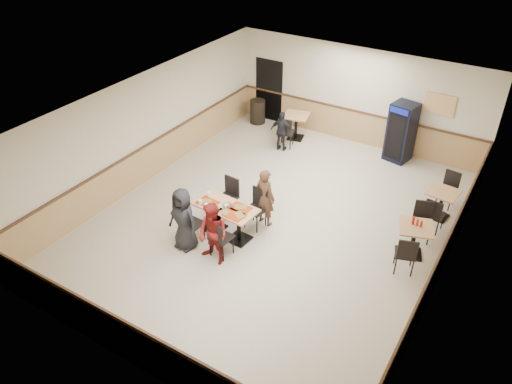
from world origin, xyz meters
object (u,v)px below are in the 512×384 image
Objects in this scene: diner_woman_left at (183,219)px; back_table at (296,123)px; lone_diner at (282,131)px; main_table at (226,216)px; diner_man_opposite at (265,197)px; side_table_far at (442,200)px; diner_woman_right at (213,234)px; side_table_near at (414,236)px; trash_bin at (258,111)px; pepsi_cooler at (401,132)px.

diner_woman_left is 6.16m from back_table.
main_table is at bearing 93.59° from lone_diner.
side_table_far is at bearing -133.70° from diner_man_opposite.
side_table_near is (3.66, 2.51, -0.23)m from diner_woman_right.
diner_man_opposite reaches higher than main_table.
trash_bin is at bearing 112.21° from diner_woman_left.
pepsi_cooler reaches higher than trash_bin.
main_table is 5.30m from side_table_far.
diner_woman_left is at bearing 85.75° from lone_diner.
main_table is 1.01m from diner_woman_right.
trash_bin is at bearing 148.23° from side_table_near.
diner_man_opposite is at bearing -56.76° from trash_bin.
diner_woman_right is at bearing -67.62° from main_table.
diner_man_opposite is at bearing -71.53° from back_table.
trash_bin is (-6.68, 2.29, -0.10)m from side_table_far.
diner_woman_right is 1.82m from diner_man_opposite.
side_table_far is at bearing -39.99° from pepsi_cooler.
diner_man_opposite is 4.64m from back_table.
side_table_far is at bearing 58.01° from diner_woman_right.
back_table is (-1.47, 4.39, -0.21)m from diner_man_opposite.
side_table_near is 1.00× the size of back_table.
pepsi_cooler is at bearing 128.20° from side_table_far.
lone_diner is at bearing 99.08° from diner_woman_left.
main_table is 4.27m from side_table_near.
trash_bin is (-1.64, 0.35, -0.14)m from back_table.
side_table_near is at bearing 142.03° from lone_diner.
diner_woman_right is (0.85, -0.06, -0.03)m from diner_woman_left.
back_table is (-4.89, 3.69, 0.03)m from side_table_near.
main_table is 1.68× the size of back_table.
diner_woman_right is at bearing 0.88° from diner_woman_left.
diner_woman_left is 1.04× the size of diner_woman_right.
diner_man_opposite is 1.63× the size of side_table_near.
lone_diner reaches higher than back_table.
side_table_far is at bearing 85.05° from side_table_near.
lone_diner is at bearing -37.76° from trash_bin.
trash_bin is at bearing 118.58° from main_table.
lone_diner is 1.36× the size of back_table.
diner_man_opposite is at bearing -98.18° from pepsi_cooler.
main_table is 1.05m from diner_man_opposite.
diner_woman_left is at bearing -151.52° from side_table_near.
diner_man_opposite is (0.23, 1.81, 0.00)m from diner_woman_right.
lone_diner reaches higher than side_table_far.
back_table is at bearing 103.98° from main_table.
diner_woman_left is 6.28m from side_table_far.
diner_woman_left is 1.68× the size of back_table.
back_table is at bearing -59.77° from diner_man_opposite.
side_table_near is 0.52× the size of pepsi_cooler.
diner_woman_right is 1.85× the size of trash_bin.
diner_woman_left is at bearing -86.46° from back_table.
diner_woman_right is at bearing -94.88° from pepsi_cooler.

